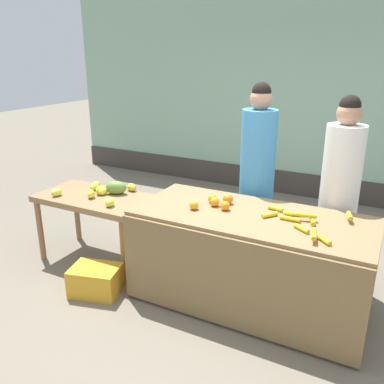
{
  "coord_description": "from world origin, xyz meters",
  "views": [
    {
      "loc": [
        1.34,
        -3.01,
        2.12
      ],
      "look_at": [
        -0.31,
        0.15,
        0.89
      ],
      "focal_mm": 37.99,
      "sensor_mm": 36.0,
      "label": 1
    }
  ],
  "objects_px": {
    "vendor_woman_white_shirt": "(339,195)",
    "produce_crate": "(96,280)",
    "produce_sack": "(197,232)",
    "vendor_woman_blue_shirt": "(257,178)"
  },
  "relations": [
    {
      "from": "vendor_woman_white_shirt",
      "to": "produce_crate",
      "type": "height_order",
      "value": "vendor_woman_white_shirt"
    },
    {
      "from": "vendor_woman_blue_shirt",
      "to": "produce_crate",
      "type": "distance_m",
      "value": 1.82
    },
    {
      "from": "vendor_woman_blue_shirt",
      "to": "vendor_woman_white_shirt",
      "type": "height_order",
      "value": "vendor_woman_blue_shirt"
    },
    {
      "from": "vendor_woman_blue_shirt",
      "to": "vendor_woman_white_shirt",
      "type": "bearing_deg",
      "value": -2.42
    },
    {
      "from": "vendor_woman_blue_shirt",
      "to": "produce_crate",
      "type": "bearing_deg",
      "value": -131.89
    },
    {
      "from": "vendor_woman_white_shirt",
      "to": "produce_crate",
      "type": "distance_m",
      "value": 2.35
    },
    {
      "from": "vendor_woman_white_shirt",
      "to": "produce_sack",
      "type": "height_order",
      "value": "vendor_woman_white_shirt"
    },
    {
      "from": "vendor_woman_white_shirt",
      "to": "produce_crate",
      "type": "relative_size",
      "value": 4.06
    },
    {
      "from": "vendor_woman_blue_shirt",
      "to": "produce_sack",
      "type": "distance_m",
      "value": 0.97
    },
    {
      "from": "vendor_woman_white_shirt",
      "to": "produce_sack",
      "type": "xyz_separation_m",
      "value": [
        -1.44,
        0.0,
        -0.67
      ]
    }
  ]
}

